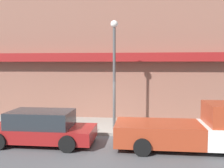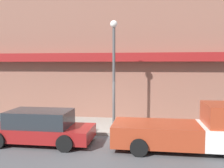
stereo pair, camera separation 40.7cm
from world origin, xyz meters
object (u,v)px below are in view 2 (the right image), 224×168
object	(u,v)px
parked_car	(40,127)
fire_hydrant	(179,126)
street_lamp	(114,61)
pickup_truck	(195,130)

from	to	relation	value
parked_car	fire_hydrant	world-z (taller)	parked_car
street_lamp	pickup_truck	bearing A→B (deg)	-32.50
pickup_truck	fire_hydrant	distance (m)	2.15
fire_hydrant	street_lamp	bearing A→B (deg)	177.38
pickup_truck	street_lamp	bearing A→B (deg)	145.73
pickup_truck	fire_hydrant	bearing A→B (deg)	97.83
pickup_truck	street_lamp	distance (m)	4.96
pickup_truck	street_lamp	size ratio (longest dim) A/B	1.06
fire_hydrant	street_lamp	distance (m)	4.40
pickup_truck	parked_car	xyz separation A→B (m)	(-6.38, 0.00, -0.12)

